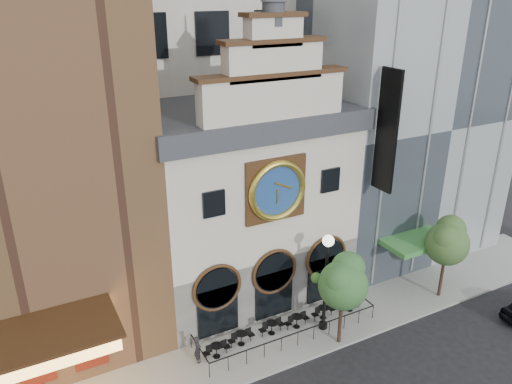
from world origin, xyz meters
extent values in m
plane|color=black|center=(0.00, 0.00, 0.00)|extent=(120.00, 120.00, 0.00)
cube|color=gray|center=(0.00, 2.50, 0.07)|extent=(44.00, 5.00, 0.15)
cube|color=#605E5B|center=(0.00, 8.00, 2.15)|extent=(12.00, 8.00, 4.00)
cube|color=beige|center=(0.00, 8.00, 7.65)|extent=(12.00, 8.00, 7.00)
cube|color=#2D3035|center=(0.00, 8.00, 11.75)|extent=(12.60, 8.60, 1.20)
cube|color=#3A2311|center=(0.00, 3.92, 8.55)|extent=(3.60, 0.25, 3.60)
cylinder|color=navy|center=(0.00, 3.78, 8.55)|extent=(3.10, 0.12, 3.10)
torus|color=gold|center=(0.00, 3.70, 8.55)|extent=(3.46, 0.36, 3.46)
cylinder|color=#2D3035|center=(0.00, 4.40, 17.45)|extent=(1.10, 1.10, 1.10)
cube|color=#FFBF59|center=(-13.00, 2.30, 4.35)|extent=(7.00, 3.40, 0.70)
cube|color=#3A2311|center=(-13.00, 2.30, 4.80)|extent=(7.40, 3.80, 0.15)
cube|color=#61170D|center=(-13.00, 3.95, 2.15)|extent=(5.60, 0.15, 2.60)
cube|color=gray|center=(13.00, 10.00, 10.15)|extent=(14.00, 12.00, 20.00)
cube|color=#3C843C|center=(10.00, 2.80, 3.45)|extent=(4.50, 2.40, 0.35)
cube|color=black|center=(6.60, 3.00, 11.15)|extent=(0.18, 1.60, 7.00)
cylinder|color=black|center=(-4.36, 2.45, 0.89)|extent=(0.68, 0.68, 0.03)
cylinder|color=black|center=(-4.36, 2.45, 0.52)|extent=(0.06, 0.06, 0.72)
cylinder|color=black|center=(-2.74, 2.74, 0.89)|extent=(0.68, 0.68, 0.03)
cylinder|color=black|center=(-2.74, 2.74, 0.52)|extent=(0.06, 0.06, 0.72)
cylinder|color=black|center=(-0.78, 2.77, 0.89)|extent=(0.68, 0.68, 0.03)
cylinder|color=black|center=(-0.78, 2.77, 0.52)|extent=(0.06, 0.06, 0.72)
cylinder|color=black|center=(0.81, 2.61, 0.89)|extent=(0.68, 0.68, 0.03)
cylinder|color=black|center=(0.81, 2.61, 0.52)|extent=(0.06, 0.06, 0.72)
cylinder|color=black|center=(2.68, 2.60, 0.89)|extent=(0.68, 0.68, 0.03)
cylinder|color=black|center=(2.68, 2.60, 0.52)|extent=(0.06, 0.06, 0.72)
cylinder|color=black|center=(4.58, 2.49, 0.89)|extent=(0.68, 0.68, 0.03)
cylinder|color=black|center=(4.58, 2.49, 0.52)|extent=(0.06, 0.06, 0.72)
imported|color=black|center=(-5.38, 2.59, 0.95)|extent=(0.45, 0.63, 1.59)
cylinder|color=black|center=(2.15, 1.84, 2.91)|extent=(0.20, 0.20, 5.52)
cylinder|color=black|center=(2.15, 1.84, 0.32)|extent=(0.49, 0.49, 0.33)
sphere|color=white|center=(2.15, 1.84, 5.90)|extent=(0.66, 0.66, 0.66)
sphere|color=#2F6127|center=(1.49, 1.84, 3.74)|extent=(0.62, 0.62, 0.62)
sphere|color=#2F6127|center=(2.81, 1.84, 3.74)|extent=(0.62, 0.62, 0.62)
cylinder|color=#382619|center=(2.23, 0.41, 1.60)|extent=(0.21, 0.21, 2.90)
sphere|color=#285923|center=(2.23, 0.41, 3.87)|extent=(2.69, 2.69, 2.69)
sphere|color=#285923|center=(2.74, 0.72, 4.60)|extent=(1.86, 1.86, 1.86)
sphere|color=#285923|center=(1.81, 0.20, 4.39)|extent=(1.65, 1.65, 1.65)
cylinder|color=#382619|center=(10.72, 1.13, 1.61)|extent=(0.21, 0.21, 2.91)
sphere|color=#345722|center=(10.72, 1.13, 3.89)|extent=(2.70, 2.70, 2.70)
sphere|color=#345722|center=(11.24, 1.45, 4.62)|extent=(1.87, 1.87, 1.87)
sphere|color=#345722|center=(10.31, 0.93, 4.41)|extent=(1.66, 1.66, 1.66)
camera|label=1|loc=(-12.46, -17.57, 18.66)|focal=35.00mm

